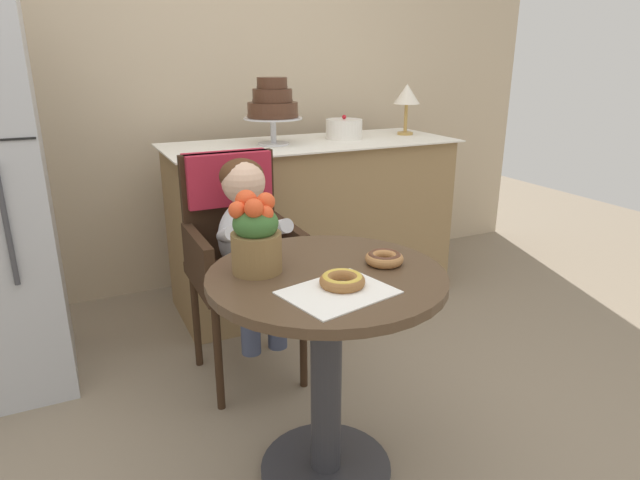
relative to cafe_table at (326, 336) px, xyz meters
name	(u,v)px	position (x,y,z in m)	size (l,w,h in m)	color
ground_plane	(326,469)	(0.00, 0.00, -0.51)	(8.00, 8.00, 0.00)	gray
back_wall	(179,53)	(0.00, 1.85, 0.84)	(4.80, 0.10, 2.70)	#C1AD8E
cafe_table	(326,336)	(0.00, 0.00, 0.00)	(0.72, 0.72, 0.72)	#4C3826
wicker_chair	(236,230)	(-0.04, 0.77, 0.13)	(0.42, 0.45, 0.95)	#332114
seated_child	(248,232)	(-0.04, 0.61, 0.17)	(0.27, 0.32, 0.73)	silver
paper_napkin	(338,292)	(-0.04, -0.15, 0.21)	(0.28, 0.22, 0.00)	white
donut_front	(342,280)	(-0.01, -0.11, 0.23)	(0.13, 0.13, 0.04)	#936033
donut_mid	(384,258)	(0.19, -0.01, 0.23)	(0.12, 0.12, 0.04)	#AD7542
flower_vase	(256,235)	(-0.18, 0.10, 0.33)	(0.15, 0.15, 0.24)	brown
display_counter	(312,222)	(0.55, 1.30, -0.05)	(1.56, 0.62, 0.90)	#93754C
tiered_cake_stand	(273,105)	(0.33, 1.30, 0.59)	(0.30, 0.30, 0.33)	silver
round_layer_cake	(344,129)	(0.76, 1.34, 0.44)	(0.20, 0.20, 0.13)	white
table_lamp	(407,96)	(1.16, 1.33, 0.61)	(0.15, 0.15, 0.28)	#B28C47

